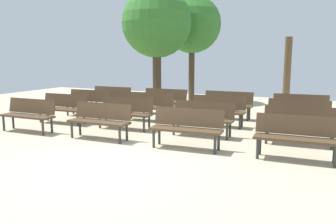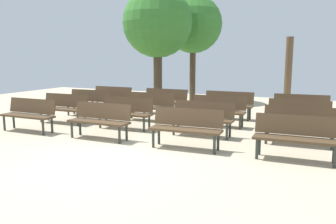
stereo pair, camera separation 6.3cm
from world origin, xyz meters
The scene contains 20 objects.
ground_plane centered at (0.00, 0.00, 0.00)m, with size 24.00×24.00×0.00m, color #BCAD8E.
bench_r0_c0 centered at (-3.46, 1.41, 0.50)m, with size 1.61×0.51×0.87m.
bench_r0_c1 centered at (-1.21, 1.55, 0.50)m, with size 1.61×0.51×0.87m.
bench_r0_c2 centered at (1.06, 1.63, 0.50)m, with size 1.63×0.58×0.87m.
bench_r0_c3 centered at (3.33, 1.74, 0.50)m, with size 1.62×0.55×0.87m.
bench_r1_c0 centered at (-3.44, 2.73, 0.50)m, with size 1.62×0.54×0.87m.
bench_r1_c1 centered at (-1.29, 2.82, 0.50)m, with size 1.62×0.55×0.87m.
bench_r1_c2 centered at (0.96, 2.93, 0.50)m, with size 1.62×0.55×0.87m.
bench_r1_c3 centered at (3.28, 3.05, 0.50)m, with size 1.62×0.57×0.87m.
bench_r2_c0 centered at (-3.56, 4.09, 0.50)m, with size 1.63×0.59×0.87m.
bench_r2_c1 centered at (-1.27, 4.18, 0.50)m, with size 1.61×0.51×0.87m.
bench_r2_c2 centered at (0.95, 4.30, 0.50)m, with size 1.62×0.54×0.87m.
bench_r2_c3 centered at (3.15, 4.36, 0.50)m, with size 1.61×0.51×0.87m.
bench_r3_c0 centered at (-3.59, 5.43, 0.50)m, with size 1.61×0.50×0.87m.
bench_r3_c1 centered at (-1.38, 5.52, 0.50)m, with size 1.61×0.50×0.87m.
bench_r3_c2 centered at (0.88, 5.62, 0.50)m, with size 1.61×0.52×0.87m.
bench_r3_c3 centered at (3.09, 5.72, 0.50)m, with size 1.63×0.58×0.87m.
tree_0 centered at (-1.90, 9.46, 3.40)m, with size 2.58×2.58×4.71m.
tree_1 centered at (-2.58, 7.32, 3.32)m, with size 2.80×2.80×4.75m.
tree_2 centered at (2.31, 8.97, 1.38)m, with size 0.27×0.27×2.76m.
Camera 2 is at (3.90, -5.25, 2.04)m, focal length 36.78 mm.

